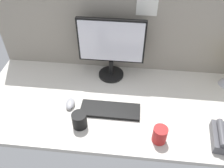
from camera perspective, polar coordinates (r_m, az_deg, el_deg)
ground_plane at (r=155.76cm, az=1.64°, el=-4.29°), size 180.00×80.00×3.00cm
cubicle_wall_back at (r=163.97cm, az=3.05°, el=13.93°), size 180.00×5.50×67.33cm
monitor at (r=158.57cm, az=-0.20°, el=9.11°), size 44.73×18.00×44.29cm
keyboard at (r=147.52cm, az=-0.46°, el=-6.30°), size 37.07×13.19×2.00cm
mouse at (r=152.43cm, az=-10.07°, el=-4.71°), size 6.09×9.88×3.40cm
mug_red_plastic at (r=133.68cm, az=11.48°, el=-11.93°), size 7.92×7.92×10.10cm
mug_black_travel at (r=138.74cm, az=-7.86°, el=-8.64°), size 8.68×8.68×9.68cm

